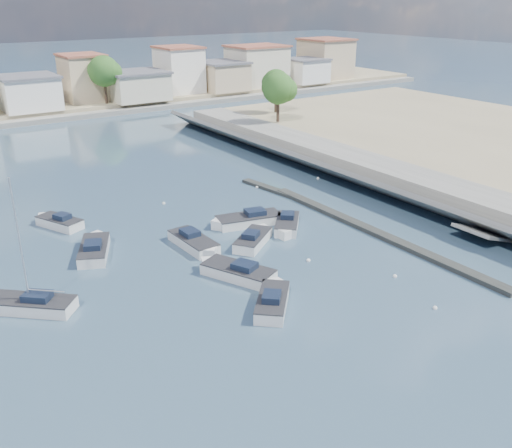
{
  "coord_description": "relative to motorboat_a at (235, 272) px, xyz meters",
  "views": [
    {
      "loc": [
        -25.92,
        -20.78,
        18.58
      ],
      "look_at": [
        -1.92,
        14.41,
        1.4
      ],
      "focal_mm": 40.0,
      "sensor_mm": 36.0,
      "label": 1
    }
  ],
  "objects": [
    {
      "name": "motorboat_b",
      "position": [
        4.35,
        4.02,
        -0.0
      ],
      "size": [
        4.66,
        4.09,
        1.48
      ],
      "color": "silver",
      "rests_on": "ground"
    },
    {
      "name": "ground",
      "position": [
        6.81,
        30.11,
        -0.38
      ],
      "size": [
        400.0,
        400.0,
        0.0
      ],
      "primitive_type": "plane",
      "color": "#2A4054",
      "rests_on": "ground"
    },
    {
      "name": "motorboat_h",
      "position": [
        -0.19,
        -4.85,
        -0.0
      ],
      "size": [
        4.41,
        4.59,
        1.48
      ],
      "color": "silver",
      "rests_on": "ground"
    },
    {
      "name": "motorboat_a",
      "position": [
        0.0,
        0.0,
        0.0
      ],
      "size": [
        4.06,
        5.77,
        1.48
      ],
      "color": "silver",
      "rests_on": "ground"
    },
    {
      "name": "motorboat_f",
      "position": [
        -7.56,
        16.55,
        -0.0
      ],
      "size": [
        3.31,
        4.7,
        1.48
      ],
      "color": "silver",
      "rests_on": "ground"
    },
    {
      "name": "seawall_walkway",
      "position": [
        25.31,
        3.11,
        0.52
      ],
      "size": [
        5.0,
        90.0,
        1.8
      ],
      "primitive_type": "cube",
      "color": "slate",
      "rests_on": "ground"
    },
    {
      "name": "motorboat_c",
      "position": [
        6.05,
        7.78,
        0.0
      ],
      "size": [
        6.36,
        3.35,
        1.48
      ],
      "color": "silver",
      "rests_on": "ground"
    },
    {
      "name": "mooring_buoys",
      "position": [
        9.7,
        4.71,
        -0.33
      ],
      "size": [
        17.67,
        27.91,
        0.31
      ],
      "color": "white",
      "rests_on": "ground"
    },
    {
      "name": "sailboat",
      "position": [
        -13.39,
        3.51,
        0.04
      ],
      "size": [
        5.44,
        5.17,
        9.0
      ],
      "color": "silver",
      "rests_on": "ground"
    },
    {
      "name": "motorboat_e",
      "position": [
        -6.86,
        9.4,
        -0.0
      ],
      "size": [
        3.96,
        5.57,
        1.48
      ],
      "color": "silver",
      "rests_on": "ground"
    },
    {
      "name": "breakwater",
      "position": [
        13.72,
        2.8,
        -0.21
      ],
      "size": [
        2.0,
        31.02,
        0.35
      ],
      "color": "black",
      "rests_on": "ground"
    },
    {
      "name": "far_shore_land",
      "position": [
        6.81,
        82.11,
        0.32
      ],
      "size": [
        160.0,
        40.0,
        1.4
      ],
      "primitive_type": "cube",
      "color": "gray",
      "rests_on": "ground"
    },
    {
      "name": "far_shore_quay",
      "position": [
        6.81,
        61.11,
        0.02
      ],
      "size": [
        160.0,
        2.5,
        0.8
      ],
      "primitive_type": "cube",
      "color": "slate",
      "rests_on": "ground"
    },
    {
      "name": "shore_trees",
      "position": [
        15.16,
        58.22,
        5.84
      ],
      "size": [
        74.56,
        38.32,
        7.92
      ],
      "color": "#38281E",
      "rests_on": "ground"
    },
    {
      "name": "motorboat_d",
      "position": [
        8.29,
        4.85,
        -0.0
      ],
      "size": [
        4.29,
        4.5,
        1.48
      ],
      "color": "silver",
      "rests_on": "ground"
    },
    {
      "name": "motorboat_g",
      "position": [
        0.04,
        5.92,
        0.0
      ],
      "size": [
        2.11,
        5.68,
        1.48
      ],
      "color": "silver",
      "rests_on": "ground"
    },
    {
      "name": "far_town",
      "position": [
        17.53,
        67.03,
        4.56
      ],
      "size": [
        113.01,
        12.8,
        8.35
      ],
      "color": "beige",
      "rests_on": "far_shore_land"
    }
  ]
}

